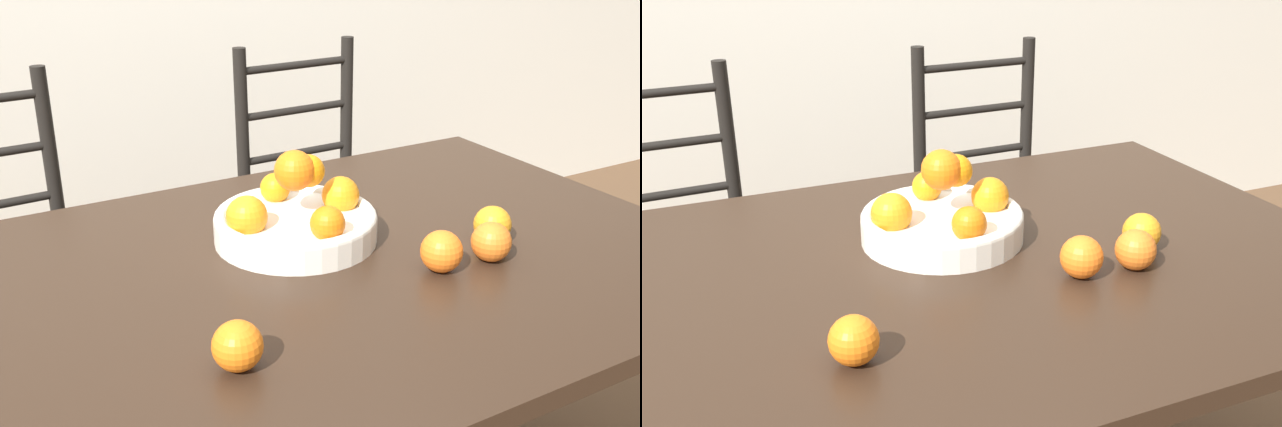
{
  "view_description": "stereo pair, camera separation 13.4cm",
  "coord_description": "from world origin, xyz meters",
  "views": [
    {
      "loc": [
        -0.63,
        -1.06,
        1.34
      ],
      "look_at": [
        -0.01,
        0.01,
        0.83
      ],
      "focal_mm": 42.0,
      "sensor_mm": 36.0,
      "label": 1
    },
    {
      "loc": [
        -0.51,
        -1.12,
        1.34
      ],
      "look_at": [
        -0.01,
        0.01,
        0.83
      ],
      "focal_mm": 42.0,
      "sensor_mm": 36.0,
      "label": 2
    }
  ],
  "objects": [
    {
      "name": "chair_right",
      "position": [
        0.46,
        0.83,
        0.46
      ],
      "size": [
        0.43,
        0.41,
        0.95
      ],
      "rotation": [
        0.0,
        0.0,
        0.03
      ],
      "color": "black",
      "rests_on": "ground_plane"
    },
    {
      "name": "orange_loose_3",
      "position": [
        0.15,
        -0.14,
        0.78
      ],
      "size": [
        0.08,
        0.08,
        0.08
      ],
      "color": "orange",
      "rests_on": "dining_table"
    },
    {
      "name": "orange_loose_2",
      "position": [
        -0.28,
        -0.24,
        0.77
      ],
      "size": [
        0.07,
        0.07,
        0.07
      ],
      "color": "orange",
      "rests_on": "dining_table"
    },
    {
      "name": "fruit_bowl",
      "position": [
        -0.01,
        0.11,
        0.78
      ],
      "size": [
        0.31,
        0.31,
        0.18
      ],
      "color": "silver",
      "rests_on": "dining_table"
    },
    {
      "name": "dining_table",
      "position": [
        0.0,
        0.0,
        0.64
      ],
      "size": [
        1.44,
        0.99,
        0.74
      ],
      "color": "black",
      "rests_on": "ground_plane"
    },
    {
      "name": "orange_loose_1",
      "position": [
        0.26,
        -0.15,
        0.77
      ],
      "size": [
        0.07,
        0.07,
        0.07
      ],
      "color": "orange",
      "rests_on": "dining_table"
    },
    {
      "name": "orange_loose_0",
      "position": [
        0.31,
        -0.09,
        0.77
      ],
      "size": [
        0.07,
        0.07,
        0.07
      ],
      "color": "orange",
      "rests_on": "dining_table"
    },
    {
      "name": "chair_left",
      "position": [
        -0.48,
        0.83,
        0.46
      ],
      "size": [
        0.44,
        0.42,
        0.95
      ],
      "rotation": [
        0.0,
        0.0,
        0.05
      ],
      "color": "black",
      "rests_on": "ground_plane"
    }
  ]
}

